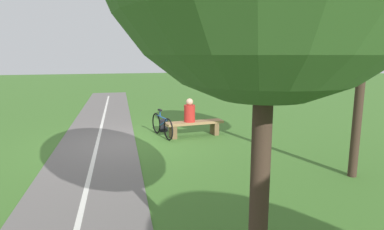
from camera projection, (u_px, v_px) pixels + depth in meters
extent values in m
plane|color=#3D6B28|center=(128.00, 143.00, 9.77)|extent=(80.00, 80.00, 0.00)
cube|color=#66605E|center=(83.00, 205.00, 5.69)|extent=(3.99, 36.07, 0.02)
cube|color=silver|center=(83.00, 205.00, 5.69)|extent=(1.63, 31.97, 0.00)
cube|color=#937047|center=(194.00, 123.00, 10.56)|extent=(1.97, 0.59, 0.08)
cube|color=brown|center=(215.00, 128.00, 10.85)|extent=(0.19, 0.41, 0.41)
cube|color=brown|center=(173.00, 132.00, 10.36)|extent=(0.19, 0.41, 0.41)
cylinder|color=#B2231E|center=(190.00, 113.00, 10.45)|extent=(0.38, 0.38, 0.55)
sphere|color=tan|center=(190.00, 102.00, 10.38)|extent=(0.22, 0.22, 0.22)
torus|color=black|center=(168.00, 129.00, 10.05)|extent=(0.18, 0.70, 0.70)
torus|color=black|center=(156.00, 123.00, 10.97)|extent=(0.18, 0.70, 0.70)
cylinder|color=#1E51A3|center=(162.00, 117.00, 10.46)|extent=(0.21, 0.88, 0.04)
cylinder|color=#1E51A3|center=(164.00, 122.00, 10.35)|extent=(0.16, 0.64, 0.33)
cylinder|color=#1E51A3|center=(160.00, 113.00, 10.58)|extent=(0.03, 0.03, 0.20)
cube|color=black|center=(160.00, 110.00, 10.56)|extent=(0.12, 0.21, 0.05)
cube|color=black|center=(164.00, 125.00, 11.31)|extent=(0.33, 0.41, 0.40)
cube|color=black|center=(161.00, 127.00, 11.34)|extent=(0.13, 0.24, 0.18)
cylinder|color=#38281E|center=(260.00, 179.00, 3.05)|extent=(0.19, 0.19, 2.92)
cylinder|color=#38281E|center=(359.00, 97.00, 6.78)|extent=(0.19, 0.19, 3.51)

